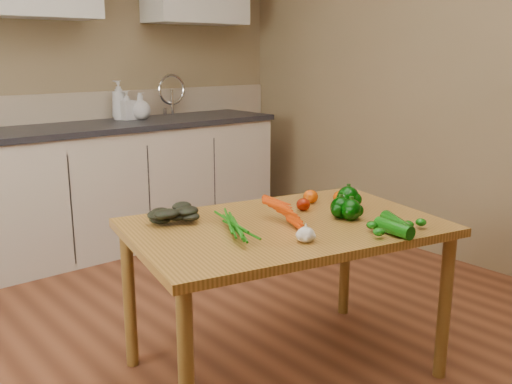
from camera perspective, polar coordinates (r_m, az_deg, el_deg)
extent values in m
cube|color=#947F59|center=(4.29, -21.04, 11.79)|extent=(4.00, 0.02, 2.60)
cube|color=tan|center=(4.35, -20.09, 1.90)|extent=(3.98, 0.03, 1.10)
cube|color=beige|center=(4.18, -15.99, 0.06)|extent=(2.80, 0.60, 0.86)
cube|color=#292A2E|center=(4.10, -16.40, 6.18)|extent=(2.84, 0.64, 0.04)
cube|color=#99999E|center=(4.47, -7.10, 6.70)|extent=(0.55, 0.42, 0.10)
cylinder|color=silver|center=(4.60, -8.40, 9.12)|extent=(0.02, 0.02, 0.24)
cube|color=#A77430|center=(2.40, 2.91, -3.55)|extent=(1.43, 1.08, 0.04)
cylinder|color=brown|center=(2.02, -6.98, -17.91)|extent=(0.05, 0.05, 0.65)
cylinder|color=brown|center=(2.60, 18.34, -10.90)|extent=(0.05, 0.05, 0.65)
cylinder|color=brown|center=(2.62, -12.56, -10.32)|extent=(0.05, 0.05, 0.65)
cylinder|color=brown|center=(3.10, 8.90, -6.35)|extent=(0.05, 0.05, 0.65)
imported|color=silver|center=(4.37, -13.54, 8.93)|extent=(0.14, 0.14, 0.28)
imported|color=silver|center=(4.33, -12.77, 8.46)|extent=(0.11, 0.11, 0.21)
imported|color=silver|center=(4.35, -11.49, 8.42)|extent=(0.17, 0.17, 0.19)
ellipsoid|color=beige|center=(2.16, 5.00, -4.27)|extent=(0.07, 0.07, 0.06)
sphere|color=#023202|center=(2.48, 8.46, -1.57)|extent=(0.09, 0.09, 0.09)
sphere|color=#023202|center=(2.63, 9.20, -0.57)|extent=(0.10, 0.10, 0.10)
sphere|color=#023202|center=(2.46, 9.47, -1.76)|extent=(0.09, 0.09, 0.09)
ellipsoid|color=#801302|center=(2.58, 4.75, -1.25)|extent=(0.06, 0.06, 0.06)
ellipsoid|color=#CE4605|center=(2.71, 5.48, -0.46)|extent=(0.07, 0.07, 0.06)
ellipsoid|color=#CE4605|center=(2.73, 8.35, -0.51)|extent=(0.06, 0.06, 0.06)
cylinder|color=#094E08|center=(2.36, 13.88, -3.09)|extent=(0.15, 0.21, 0.06)
cylinder|color=#094E08|center=(2.29, 13.62, -3.53)|extent=(0.07, 0.17, 0.06)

